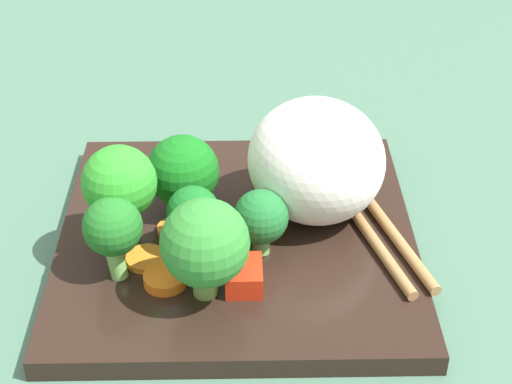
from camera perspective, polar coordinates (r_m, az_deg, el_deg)
name	(u,v)px	position (r cm, az deg, el deg)	size (l,w,h in cm)	color
ground_plane	(238,259)	(57.93, -1.29, -4.67)	(110.00, 110.00, 2.00)	#426853
square_plate	(237,240)	(56.85, -1.31, -3.32)	(24.10, 24.10, 1.45)	black
rice_mound	(316,160)	(56.07, 4.19, 2.19)	(9.30, 9.65, 8.48)	white
broccoli_floret_0	(205,244)	(48.59, -3.56, -3.64)	(5.38, 5.38, 7.11)	#759F46
broccoli_floret_1	(193,214)	(52.97, -4.37, -1.55)	(3.48, 3.48, 5.06)	#519F3A
broccoli_floret_2	(183,172)	(56.98, -5.09, 1.39)	(5.06, 5.06, 5.76)	#73AD47
broccoli_floret_3	(261,218)	(53.21, 0.35, -1.79)	(3.61, 3.61, 4.61)	#70A655
broccoli_floret_4	(113,228)	(51.49, -9.89, -2.49)	(3.74, 3.74, 5.65)	#7BBD5C
broccoli_floret_5	(120,185)	(53.20, -9.40, 0.49)	(4.85, 4.85, 7.45)	#569843
carrot_slice_0	(227,250)	(54.28, -2.01, -4.04)	(2.13, 2.13, 0.67)	orange
carrot_slice_1	(261,226)	(56.51, 0.35, -2.38)	(2.18, 2.18, 0.43)	orange
carrot_slice_2	(146,259)	(54.20, -7.60, -4.60)	(2.67, 2.67, 0.44)	orange
carrot_slice_3	(217,217)	(57.44, -2.72, -1.72)	(2.48, 2.48, 0.45)	orange
carrot_slice_4	(165,279)	(52.31, -6.29, -5.98)	(2.77, 2.77, 0.71)	orange
carrot_slice_5	(174,230)	(56.42, -5.71, -2.66)	(2.29, 2.29, 0.43)	orange
pepper_chunk_1	(244,276)	(51.56, -0.85, -5.82)	(2.94, 2.31, 1.57)	red
chopstick_pair	(349,190)	(60.17, 6.48, 0.14)	(23.27, 9.36, 0.76)	#A27444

